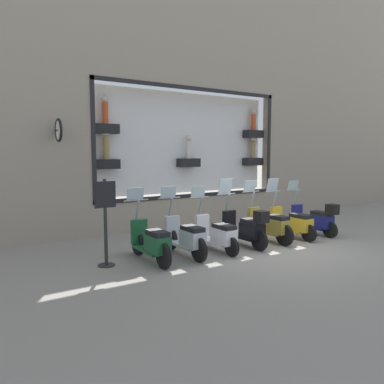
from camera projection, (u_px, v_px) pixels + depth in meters
name	position (u px, v px, depth m)	size (l,w,h in m)	color
ground_plane	(266.00, 246.00, 9.53)	(120.00, 120.00, 0.00)	gray
building_facade	(191.00, 67.00, 12.01)	(1.22, 36.00, 9.97)	gray
scooter_navy_0	(316.00, 219.00, 10.85)	(1.79, 0.61, 1.53)	black
scooter_yellow_1	(293.00, 223.00, 10.45)	(1.79, 0.60, 1.62)	black
scooter_olive_2	(270.00, 225.00, 9.98)	(1.81, 0.60, 1.60)	black
scooter_black_3	(246.00, 228.00, 9.45)	(1.80, 0.60, 1.68)	black
scooter_white_4	(217.00, 234.00, 9.03)	(1.79, 0.60, 1.53)	black
scooter_silver_5	(186.00, 237.00, 8.57)	(1.81, 0.61, 1.56)	black
scooter_green_6	(152.00, 242.00, 8.10)	(1.81, 0.61, 1.57)	black
shop_sign_post	(105.00, 219.00, 7.78)	(0.36, 0.45, 1.84)	#232326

